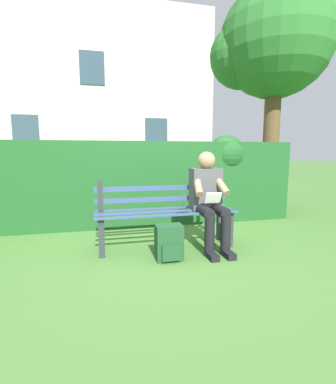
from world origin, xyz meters
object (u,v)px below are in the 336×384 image
person_seated (209,197)px  backpack (169,243)px  park_bench (165,213)px  tree (270,46)px

person_seated → backpack: size_ratio=3.02×
park_bench → tree: tree is taller
person_seated → tree: size_ratio=0.25×
person_seated → backpack: person_seated is taller
tree → person_seated: bearing=47.1°
park_bench → person_seated: size_ratio=1.45×
person_seated → backpack: (0.58, 0.29, -0.45)m
person_seated → backpack: 0.79m
backpack → park_bench: bearing=-97.3°
park_bench → tree: 4.79m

